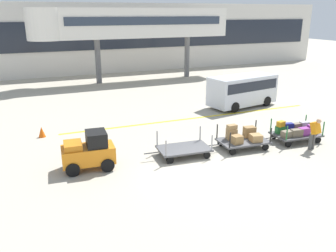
# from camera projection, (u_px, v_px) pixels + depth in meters

# --- Properties ---
(ground_plane) EXTENTS (120.00, 120.00, 0.00)m
(ground_plane) POSITION_uv_depth(u_px,v_px,m) (205.00, 170.00, 14.30)
(ground_plane) COLOR #A8A08E
(apron_lead_line) EXTENTS (16.15, 0.58, 0.01)m
(apron_lead_line) POSITION_uv_depth(u_px,v_px,m) (195.00, 118.00, 21.31)
(apron_lead_line) COLOR yellow
(apron_lead_line) RESTS_ON ground_plane
(terminal_building) EXTENTS (58.80, 2.51, 7.09)m
(terminal_building) POSITION_uv_depth(u_px,v_px,m) (83.00, 39.00, 35.85)
(terminal_building) COLOR beige
(terminal_building) RESTS_ON ground_plane
(jet_bridge) EXTENTS (18.26, 3.00, 6.54)m
(jet_bridge) POSITION_uv_depth(u_px,v_px,m) (126.00, 24.00, 31.21)
(jet_bridge) COLOR silver
(jet_bridge) RESTS_ON ground_plane
(baggage_tug) EXTENTS (2.19, 1.38, 1.58)m
(baggage_tug) POSITION_uv_depth(u_px,v_px,m) (89.00, 152.00, 14.21)
(baggage_tug) COLOR orange
(baggage_tug) RESTS_ON ground_plane
(baggage_cart_lead) EXTENTS (3.05, 1.59, 1.10)m
(baggage_cart_lead) POSITION_uv_depth(u_px,v_px,m) (184.00, 149.00, 15.60)
(baggage_cart_lead) COLOR #4C4C4F
(baggage_cart_lead) RESTS_ON ground_plane
(baggage_cart_middle) EXTENTS (3.05, 1.59, 1.11)m
(baggage_cart_middle) POSITION_uv_depth(u_px,v_px,m) (243.00, 138.00, 16.49)
(baggage_cart_middle) COLOR #4C4C4F
(baggage_cart_middle) RESTS_ON ground_plane
(baggage_cart_tail) EXTENTS (3.05, 1.59, 1.10)m
(baggage_cart_tail) POSITION_uv_depth(u_px,v_px,m) (296.00, 131.00, 17.35)
(baggage_cart_tail) COLOR #4C4C4F
(baggage_cart_tail) RESTS_ON ground_plane
(baggage_handler) EXTENTS (0.46, 0.47, 1.56)m
(baggage_handler) POSITION_uv_depth(u_px,v_px,m) (314.00, 132.00, 16.15)
(baggage_handler) COLOR #4C4C4C
(baggage_handler) RESTS_ON ground_plane
(shuttle_van) EXTENTS (5.05, 2.66, 2.10)m
(shuttle_van) POSITION_uv_depth(u_px,v_px,m) (243.00, 89.00, 23.61)
(shuttle_van) COLOR silver
(shuttle_van) RESTS_ON ground_plane
(safety_cone_near) EXTENTS (0.36, 0.36, 0.55)m
(safety_cone_near) POSITION_uv_depth(u_px,v_px,m) (42.00, 132.00, 18.01)
(safety_cone_near) COLOR #EA590F
(safety_cone_near) RESTS_ON ground_plane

